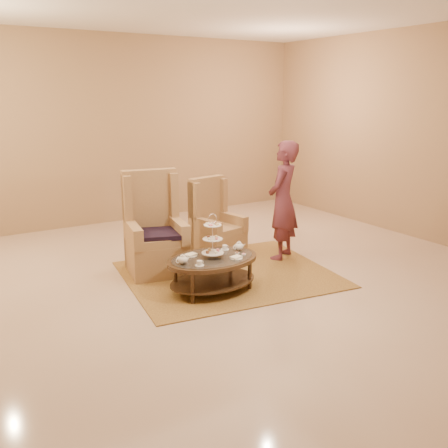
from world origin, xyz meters
TOP-DOWN VIEW (x-y plane):
  - ground at (0.00, 0.00)m, footprint 8.00×8.00m
  - ceiling at (0.00, 0.00)m, footprint 8.00×8.00m
  - wall_back at (0.00, 4.00)m, footprint 8.00×0.04m
  - wall_right at (4.00, 0.00)m, footprint 0.04×8.00m
  - rug at (0.25, 0.31)m, footprint 3.01×2.62m
  - tea_table at (-0.23, -0.08)m, footprint 1.23×0.87m
  - armchair_left at (-0.54, 0.99)m, footprint 0.89×0.91m
  - armchair_right at (0.55, 1.19)m, footprint 0.76×0.78m
  - person at (1.32, 0.51)m, footprint 0.77×0.71m

SIDE VIEW (x-z plane):
  - ground at x=0.00m, z-range 0.00..0.00m
  - ceiling at x=0.00m, z-range -0.01..0.01m
  - rug at x=0.25m, z-range 0.00..0.01m
  - tea_table at x=-0.23m, z-range -0.14..0.87m
  - armchair_right at x=0.55m, z-range -0.20..1.00m
  - armchair_left at x=-0.54m, z-range -0.23..1.18m
  - person at x=1.32m, z-range 0.00..1.77m
  - wall_back at x=0.00m, z-range 0.00..3.50m
  - wall_right at x=4.00m, z-range 0.00..3.50m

